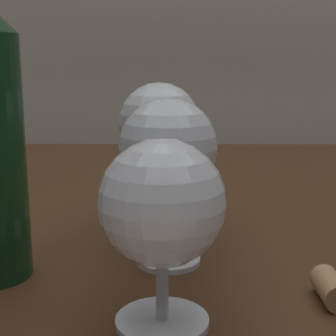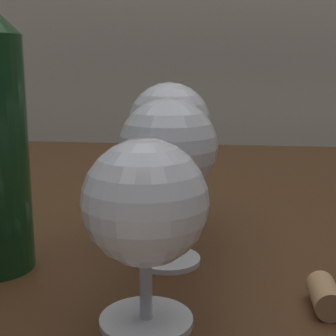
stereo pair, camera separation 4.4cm
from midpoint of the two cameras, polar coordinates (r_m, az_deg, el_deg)
The scene contains 5 objects.
dining_table at distance 0.70m, azimuth 11.61°, elevation -10.69°, with size 1.32×0.89×0.73m.
wine_glass_port at distance 0.34m, azimuth 1.15°, elevation -4.63°, with size 0.09×0.09×0.13m.
wine_glass_pinot at distance 0.44m, azimuth 2.88°, elevation 1.95°, with size 0.09×0.09×0.15m.
wine_glass_rose at distance 0.55m, azimuth 2.50°, elevation 4.67°, with size 0.09×0.09×0.16m.
cork at distance 0.41m, azimuth 20.50°, elevation -13.50°, with size 0.02×0.02×0.04m, color tan.
Camera 2 is at (-0.05, -0.64, 0.91)m, focal length 53.65 mm.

